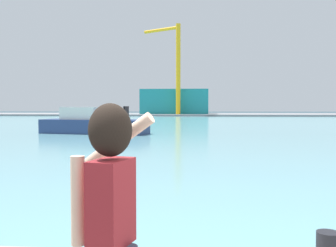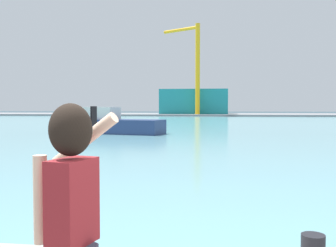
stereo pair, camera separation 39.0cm
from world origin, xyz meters
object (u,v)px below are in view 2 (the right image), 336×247
warehouse_left (194,102)px  port_crane (194,61)px  person_photographer (71,207)px  boat_moored (109,124)px

warehouse_left → port_crane: port_crane is taller
person_photographer → boat_moored: bearing=29.8°
warehouse_left → person_photographer: bearing=-86.4°
warehouse_left → port_crane: (0.35, -5.33, 8.72)m
person_photographer → port_crane: (-5.44, 85.67, 10.39)m
boat_moored → port_crane: port_crane is taller
person_photographer → warehouse_left: 91.19m
person_photographer → boat_moored: person_photographer is taller
person_photographer → warehouse_left: size_ratio=0.11×
person_photographer → warehouse_left: (-5.79, 91.00, 1.67)m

